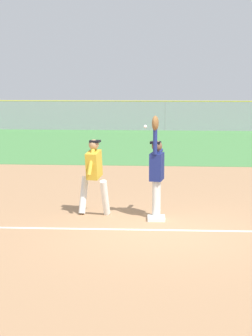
{
  "coord_description": "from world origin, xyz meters",
  "views": [
    {
      "loc": [
        0.12,
        -10.72,
        2.98
      ],
      "look_at": [
        -0.8,
        1.56,
        1.05
      ],
      "focal_mm": 58.58,
      "sensor_mm": 36.0,
      "label": 1
    }
  ],
  "objects_px": {
    "parked_car_blue": "(25,116)",
    "parked_car_white": "(217,117)",
    "first_base": "(156,218)",
    "runner": "(94,171)",
    "parked_car_red": "(117,117)",
    "fielder": "(157,168)",
    "baseball": "(145,127)"
  },
  "relations": [
    {
      "from": "fielder",
      "to": "baseball",
      "type": "height_order",
      "value": "fielder"
    },
    {
      "from": "runner",
      "to": "parked_car_blue",
      "type": "height_order",
      "value": "runner"
    },
    {
      "from": "runner",
      "to": "parked_car_white",
      "type": "xyz_separation_m",
      "value": [
        4.97,
        24.89,
        -0.32
      ]
    },
    {
      "from": "first_base",
      "to": "runner",
      "type": "xyz_separation_m",
      "value": [
        -1.42,
        0.39,
        0.96
      ]
    },
    {
      "from": "first_base",
      "to": "runner",
      "type": "height_order",
      "value": "runner"
    },
    {
      "from": "parked_car_blue",
      "to": "baseball",
      "type": "bearing_deg",
      "value": -75.65
    },
    {
      "from": "parked_car_red",
      "to": "parked_car_blue",
      "type": "bearing_deg",
      "value": 172.67
    },
    {
      "from": "parked_car_blue",
      "to": "parked_car_white",
      "type": "xyz_separation_m",
      "value": [
        13.2,
        -0.51,
        0.0
      ]
    },
    {
      "from": "runner",
      "to": "parked_car_red",
      "type": "xyz_separation_m",
      "value": [
        -1.75,
        24.71,
        -0.32
      ]
    },
    {
      "from": "fielder",
      "to": "runner",
      "type": "relative_size",
      "value": 1.33
    },
    {
      "from": "first_base",
      "to": "parked_car_red",
      "type": "distance_m",
      "value": 25.3
    },
    {
      "from": "baseball",
      "to": "parked_car_white",
      "type": "bearing_deg",
      "value": 81.23
    },
    {
      "from": "parked_car_white",
      "to": "parked_car_red",
      "type": "bearing_deg",
      "value": -177.6
    },
    {
      "from": "first_base",
      "to": "runner",
      "type": "bearing_deg",
      "value": 164.67
    },
    {
      "from": "parked_car_white",
      "to": "first_base",
      "type": "bearing_deg",
      "value": -97.15
    },
    {
      "from": "runner",
      "to": "first_base",
      "type": "bearing_deg",
      "value": -5.65
    },
    {
      "from": "first_base",
      "to": "baseball",
      "type": "bearing_deg",
      "value": 118.73
    },
    {
      "from": "fielder",
      "to": "baseball",
      "type": "bearing_deg",
      "value": -39.77
    },
    {
      "from": "parked_car_white",
      "to": "parked_car_blue",
      "type": "bearing_deg",
      "value": 178.66
    },
    {
      "from": "first_base",
      "to": "fielder",
      "type": "height_order",
      "value": "fielder"
    },
    {
      "from": "runner",
      "to": "baseball",
      "type": "relative_size",
      "value": 23.24
    },
    {
      "from": "parked_car_blue",
      "to": "runner",
      "type": "bearing_deg",
      "value": -78.03
    },
    {
      "from": "first_base",
      "to": "parked_car_red",
      "type": "relative_size",
      "value": 0.09
    },
    {
      "from": "runner",
      "to": "parked_car_white",
      "type": "relative_size",
      "value": 0.39
    },
    {
      "from": "runner",
      "to": "parked_car_blue",
      "type": "distance_m",
      "value": 26.69
    },
    {
      "from": "first_base",
      "to": "fielder",
      "type": "bearing_deg",
      "value": 92.0
    },
    {
      "from": "fielder",
      "to": "baseball",
      "type": "distance_m",
      "value": 0.97
    },
    {
      "from": "baseball",
      "to": "parked_car_blue",
      "type": "relative_size",
      "value": 0.02
    },
    {
      "from": "fielder",
      "to": "parked_car_blue",
      "type": "distance_m",
      "value": 27.35
    },
    {
      "from": "parked_car_blue",
      "to": "first_base",
      "type": "bearing_deg",
      "value": -75.48
    },
    {
      "from": "runner",
      "to": "parked_car_white",
      "type": "distance_m",
      "value": 25.38
    },
    {
      "from": "fielder",
      "to": "parked_car_blue",
      "type": "relative_size",
      "value": 0.5
    }
  ]
}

